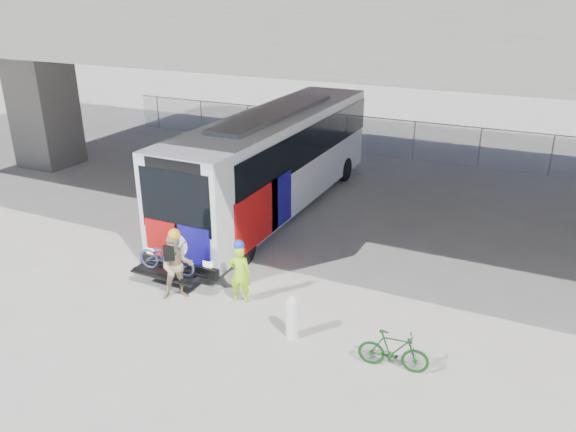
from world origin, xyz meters
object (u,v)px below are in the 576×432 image
Objects in this scene: bus at (276,154)px; bollard at (292,316)px; cyclist_hivis at (240,272)px; cyclist_tan at (177,266)px; bike_parked at (393,351)px.

bollard is (4.04, -7.24, -1.52)m from bus.
cyclist_hivis reaches higher than bollard.
cyclist_tan reaches higher than bike_parked.
bus reaches higher than bollard.
cyclist_tan is (0.54, -6.87, -1.17)m from bus.
bus is 6.50× the size of cyclist_tan.
cyclist_tan reaches higher than bollard.
bollard is at bearing 80.03° from bike_parked.
bollard is 0.62× the size of cyclist_hivis.
cyclist_tan is at bearing 173.89° from bollard.
cyclist_tan is at bearing 3.79° from cyclist_hivis.
cyclist_tan reaches higher than cyclist_hivis.
cyclist_tan is at bearing -85.49° from bus.
bollard is at bearing -60.83° from bus.
bus reaches higher than bike_parked.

